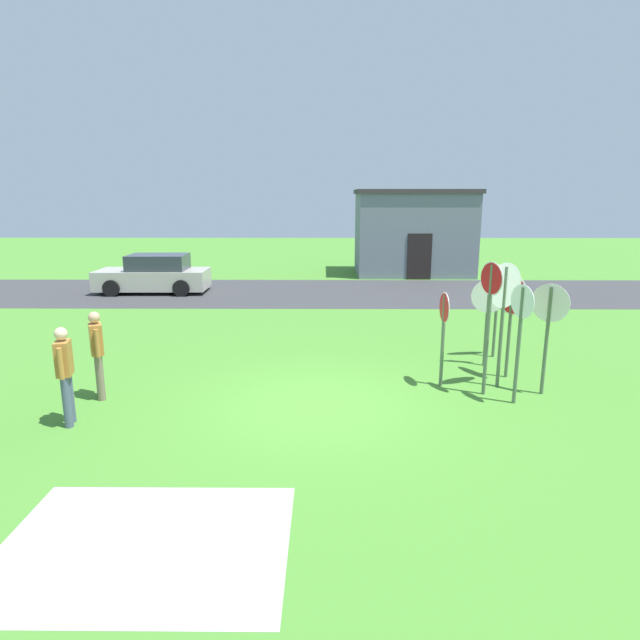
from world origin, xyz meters
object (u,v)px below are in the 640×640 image
object	(u,v)px
stop_sign_rear_left	(511,307)
parked_car_on_street	(154,275)
stop_sign_tallest	(489,308)
stop_sign_leaning_left	(548,320)
stop_sign_nearest	(443,324)
stop_sign_center_cluster	(503,302)
stop_sign_far_back	(497,296)
stop_sign_low_front	(520,326)
person_in_dark_shirt	(65,371)
stop_sign_leaning_right	(488,308)
person_with_sunhat	(97,350)

from	to	relation	value
stop_sign_rear_left	parked_car_on_street	bearing A→B (deg)	136.30
parked_car_on_street	stop_sign_tallest	size ratio (longest dim) A/B	1.67
stop_sign_leaning_left	stop_sign_rear_left	bearing A→B (deg)	110.90
stop_sign_nearest	stop_sign_rear_left	bearing A→B (deg)	19.63
parked_car_on_street	stop_sign_tallest	xyz separation A→B (m)	(9.87, -11.19, 1.03)
stop_sign_center_cluster	stop_sign_far_back	world-z (taller)	stop_sign_center_cluster
stop_sign_tallest	stop_sign_low_front	world-z (taller)	stop_sign_tallest
stop_sign_far_back	stop_sign_low_front	world-z (taller)	stop_sign_low_front
stop_sign_far_back	person_in_dark_shirt	size ratio (longest dim) A/B	1.27
stop_sign_leaning_left	stop_sign_leaning_right	world-z (taller)	stop_sign_leaning_left
stop_sign_far_back	stop_sign_tallest	world-z (taller)	stop_sign_tallest
stop_sign_tallest	stop_sign_leaning_right	bearing A→B (deg)	73.58
parked_car_on_street	stop_sign_rear_left	distance (m)	14.74
stop_sign_leaning_right	person_in_dark_shirt	xyz separation A→B (m)	(-7.94, -3.32, -0.39)
parked_car_on_street	stop_sign_center_cluster	xyz separation A→B (m)	(10.28, -10.74, 1.06)
stop_sign_leaning_left	stop_sign_nearest	world-z (taller)	stop_sign_leaning_left
stop_sign_leaning_left	person_in_dark_shirt	bearing A→B (deg)	-169.95
stop_sign_center_cluster	stop_sign_leaning_left	bearing A→B (deg)	-29.26
parked_car_on_street	stop_sign_far_back	world-z (taller)	stop_sign_far_back
stop_sign_center_cluster	person_with_sunhat	xyz separation A→B (m)	(-7.77, -0.72, -0.80)
person_with_sunhat	stop_sign_leaning_left	bearing A→B (deg)	2.05
stop_sign_rear_left	stop_sign_tallest	bearing A→B (deg)	-127.07
parked_car_on_street	stop_sign_tallest	bearing A→B (deg)	-48.58
person_in_dark_shirt	stop_sign_tallest	bearing A→B (deg)	11.30
stop_sign_tallest	person_in_dark_shirt	world-z (taller)	stop_sign_tallest
stop_sign_rear_left	stop_sign_tallest	size ratio (longest dim) A/B	0.85
stop_sign_nearest	stop_sign_low_front	distance (m)	1.52
stop_sign_tallest	parked_car_on_street	bearing A→B (deg)	131.42
stop_sign_leaning_right	person_with_sunhat	size ratio (longest dim) A/B	1.17
parked_car_on_street	stop_sign_rear_left	bearing A→B (deg)	-43.70
person_with_sunhat	stop_sign_far_back	bearing A→B (deg)	18.38
stop_sign_rear_left	person_with_sunhat	size ratio (longest dim) A/B	1.31
stop_sign_center_cluster	stop_sign_low_front	world-z (taller)	stop_sign_center_cluster
stop_sign_nearest	stop_sign_leaning_right	bearing A→B (deg)	46.80
person_with_sunhat	stop_sign_leaning_right	bearing A→B (deg)	14.96
stop_sign_leaning_right	person_with_sunhat	xyz separation A→B (m)	(-7.91, -2.11, -0.39)
stop_sign_leaning_right	parked_car_on_street	bearing A→B (deg)	138.10
stop_sign_center_cluster	stop_sign_leaning_right	world-z (taller)	stop_sign_center_cluster
stop_sign_leaning_left	stop_sign_center_cluster	size ratio (longest dim) A/B	0.86
stop_sign_nearest	person_with_sunhat	size ratio (longest dim) A/B	1.14
stop_sign_center_cluster	stop_sign_leaning_right	bearing A→B (deg)	84.50
stop_sign_rear_left	person_in_dark_shirt	world-z (taller)	stop_sign_rear_left
parked_car_on_street	person_with_sunhat	world-z (taller)	person_with_sunhat
stop_sign_center_cluster	stop_sign_low_front	xyz separation A→B (m)	(0.03, -0.90, -0.27)
stop_sign_leaning_left	stop_sign_far_back	world-z (taller)	stop_sign_leaning_left
stop_sign_leaning_right	stop_sign_tallest	world-z (taller)	stop_sign_tallest
stop_sign_rear_left	stop_sign_low_front	bearing A→B (deg)	-102.65
parked_car_on_street	stop_sign_leaning_left	bearing A→B (deg)	-45.35
stop_sign_leaning_right	stop_sign_tallest	xyz separation A→B (m)	(-0.54, -1.84, 0.37)
stop_sign_tallest	person_in_dark_shirt	size ratio (longest dim) A/B	1.53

